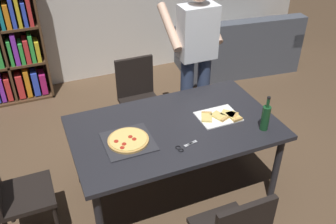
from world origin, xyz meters
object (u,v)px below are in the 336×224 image
chair_far_side (138,94)px  kitchen_scissors (183,147)px  person_serving_pizza (196,53)px  pepperoni_pizza_on_tray (128,141)px  couch (238,50)px  wine_bottle (265,117)px  chair_left_end (12,190)px  dining_table (175,132)px

chair_far_side → kitchen_scissors: size_ratio=4.54×
kitchen_scissors → chair_far_side: bearing=87.7°
person_serving_pizza → pepperoni_pizza_on_tray: 1.34m
couch → pepperoni_pizza_on_tray: size_ratio=4.54×
kitchen_scissors → person_serving_pizza: bearing=59.8°
person_serving_pizza → wine_bottle: person_serving_pizza is taller
chair_left_end → wine_bottle: (2.04, -0.33, 0.36)m
chair_left_end → kitchen_scissors: bearing=-12.6°
chair_left_end → couch: chair_left_end is taller
wine_bottle → chair_far_side: bearing=116.9°
person_serving_pizza → wine_bottle: (0.10, -1.11, -0.13)m
dining_table → wine_bottle: 0.77m
chair_left_end → kitchen_scissors: size_ratio=4.54×
chair_far_side → chair_left_end: 1.70m
couch → person_serving_pizza: 1.91m
chair_far_side → kitchen_scissors: chair_far_side is taller
person_serving_pizza → kitchen_scissors: (-0.63, -1.08, -0.24)m
couch → wine_bottle: wine_bottle is taller
dining_table → chair_far_side: size_ratio=1.96×
dining_table → couch: 2.77m
dining_table → chair_left_end: size_ratio=1.96×
pepperoni_pizza_on_tray → wine_bottle: 1.15m
person_serving_pizza → pepperoni_pizza_on_tray: (-1.01, -0.85, -0.23)m
chair_far_side → kitchen_scissors: bearing=-92.3°
chair_left_end → wine_bottle: wine_bottle is taller
person_serving_pizza → pepperoni_pizza_on_tray: bearing=-140.0°
person_serving_pizza → dining_table: bearing=-126.3°
wine_bottle → kitchen_scissors: 0.74m
dining_table → chair_far_side: 1.02m
dining_table → wine_bottle: bearing=-25.8°
chair_left_end → pepperoni_pizza_on_tray: chair_left_end is taller
chair_far_side → couch: size_ratio=0.50×
couch → kitchen_scissors: bearing=-130.4°
person_serving_pizza → pepperoni_pizza_on_tray: size_ratio=4.46×
person_serving_pizza → pepperoni_pizza_on_tray: person_serving_pizza is taller
chair_far_side → couch: chair_far_side is taller
chair_left_end → wine_bottle: size_ratio=2.85×
dining_table → chair_far_side: chair_far_side is taller
dining_table → wine_bottle: (0.68, -0.33, 0.19)m
dining_table → wine_bottle: size_ratio=5.58×
wine_bottle → kitchen_scissors: bearing=177.4°
couch → kitchen_scissors: (-1.94, -2.28, 0.45)m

